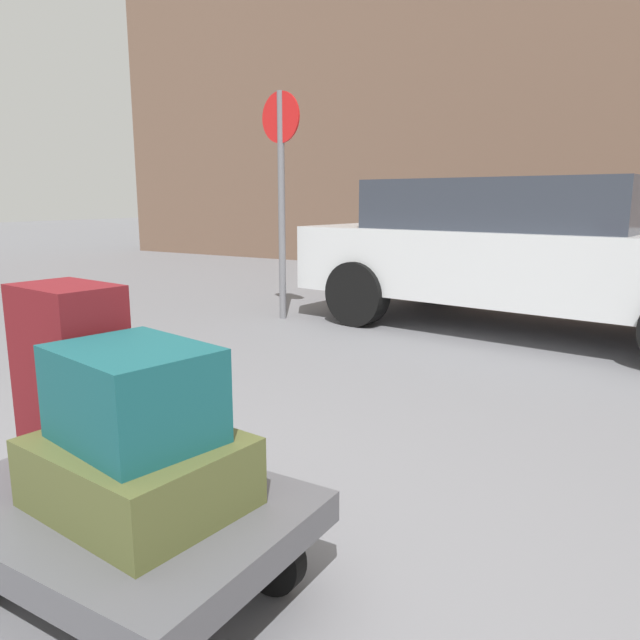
% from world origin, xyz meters
% --- Properties ---
extents(ground_plane, '(60.00, 60.00, 0.00)m').
position_xyz_m(ground_plane, '(0.00, 0.00, 0.00)').
color(ground_plane, slate).
extents(luggage_cart, '(1.13, 0.77, 0.34)m').
position_xyz_m(luggage_cart, '(0.00, 0.00, 0.27)').
color(luggage_cart, '#4C4C51').
rests_on(luggage_cart, ground_plane).
extents(suitcase_olive_front_left, '(0.64, 0.53, 0.21)m').
position_xyz_m(suitcase_olive_front_left, '(0.09, 0.01, 0.44)').
color(suitcase_olive_front_left, '#4C5128').
rests_on(suitcase_olive_front_left, luggage_cart).
extents(suitcase_maroon_front_right, '(0.39, 0.29, 0.62)m').
position_xyz_m(suitcase_maroon_front_right, '(-0.35, 0.13, 0.65)').
color(suitcase_maroon_front_right, maroon).
rests_on(suitcase_maroon_front_right, luggage_cart).
extents(duffel_bag_teal_topmost_pile, '(0.52, 0.44, 0.28)m').
position_xyz_m(duffel_bag_teal_topmost_pile, '(0.09, 0.01, 0.69)').
color(duffel_bag_teal_topmost_pile, '#144C51').
rests_on(duffel_bag_teal_topmost_pile, suitcase_olive_front_left).
extents(parked_car, '(4.48, 2.31, 1.42)m').
position_xyz_m(parked_car, '(0.12, 4.79, 0.76)').
color(parked_car, silver).
rests_on(parked_car, ground_plane).
extents(no_parking_sign, '(0.50, 0.10, 2.28)m').
position_xyz_m(no_parking_sign, '(-2.17, 4.02, 1.42)').
color(no_parking_sign, slate).
rests_on(no_parking_sign, ground_plane).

